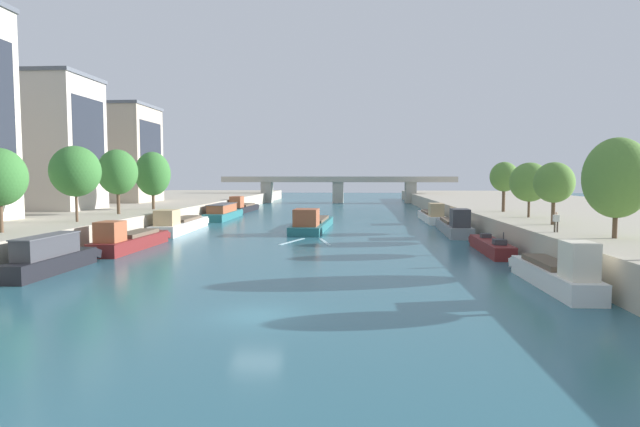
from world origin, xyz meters
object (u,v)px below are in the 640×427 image
at_px(barge_midriver, 312,223).
at_px(tree_right_third, 617,178).
at_px(tree_left_second, 153,174).
at_px(tree_right_distant, 554,183).
at_px(moored_boat_right_end, 556,273).
at_px(tree_right_midway, 529,182).
at_px(moored_boat_left_second, 223,212).
at_px(tree_left_distant, 118,172).
at_px(moored_boat_right_gap_after, 491,246).
at_px(person_on_quay, 556,221).
at_px(moored_boat_left_end, 130,240).
at_px(tree_left_nearest, 75,171).
at_px(moored_boat_right_lone, 432,215).
at_px(moored_boat_left_near, 243,207).
at_px(moored_boat_right_midway, 454,226).
at_px(tree_right_past_mid, 504,177).
at_px(moored_boat_left_lone, 180,224).
at_px(moored_boat_left_far, 51,257).
at_px(bridge_far, 338,186).

bearing_deg(barge_midriver, tree_right_third, -50.10).
bearing_deg(tree_left_second, tree_right_distant, -22.95).
bearing_deg(moored_boat_right_end, tree_right_midway, 75.86).
distance_m(moored_boat_left_second, moored_boat_right_end, 62.00).
bearing_deg(tree_left_distant, barge_midriver, 20.39).
relative_size(moored_boat_right_gap_after, tree_left_distant, 1.48).
bearing_deg(person_on_quay, moored_boat_left_end, 171.39).
relative_size(barge_midriver, tree_left_nearest, 2.58).
xyz_separation_m(moored_boat_left_second, tree_right_midway, (40.81, -26.92, 5.36)).
distance_m(moored_boat_right_lone, tree_left_nearest, 52.06).
relative_size(moored_boat_right_end, tree_left_distant, 1.51).
bearing_deg(moored_boat_left_end, moored_boat_left_near, 90.95).
height_order(moored_boat_left_near, moored_boat_right_gap_after, moored_boat_left_near).
bearing_deg(barge_midriver, tree_left_second, 178.06).
relative_size(moored_boat_right_gap_after, tree_left_nearest, 1.53).
height_order(moored_boat_right_midway, tree_right_past_mid, tree_right_past_mid).
xyz_separation_m(tree_right_third, tree_right_distant, (-0.45, 10.57, -0.46)).
distance_m(moored_boat_left_lone, tree_left_nearest, 17.67).
height_order(moored_boat_right_end, tree_left_second, tree_left_second).
relative_size(moored_boat_right_end, tree_left_nearest, 1.55).
relative_size(moored_boat_right_midway, tree_right_third, 2.18).
bearing_deg(tree_right_past_mid, person_on_quay, -96.09).
relative_size(moored_boat_right_gap_after, person_on_quay, 6.96).
xyz_separation_m(moored_boat_left_end, moored_boat_right_end, (34.27, -14.96, 0.06)).
bearing_deg(moored_boat_left_far, tree_right_past_mid, 37.07).
bearing_deg(tree_left_second, tree_right_past_mid, -2.02).
bearing_deg(moored_boat_left_lone, moored_boat_left_end, -87.32).
bearing_deg(tree_right_past_mid, moored_boat_left_end, -155.13).
distance_m(moored_boat_right_midway, tree_right_distant, 17.49).
height_order(tree_left_second, tree_right_past_mid, tree_left_second).
bearing_deg(bridge_far, moored_boat_left_lone, -103.31).
distance_m(tree_left_distant, tree_right_distant, 47.37).
height_order(barge_midriver, tree_left_second, tree_left_second).
xyz_separation_m(moored_boat_right_end, tree_right_third, (6.04, 5.36, 5.93)).
height_order(moored_boat_left_far, tree_right_third, tree_right_third).
relative_size(moored_boat_right_midway, tree_left_nearest, 2.12).
distance_m(moored_boat_right_gap_after, tree_right_past_mid, 20.18).
bearing_deg(moored_boat_left_lone, tree_right_past_mid, 3.17).
height_order(moored_boat_left_far, person_on_quay, person_on_quay).
xyz_separation_m(moored_boat_left_far, tree_right_distant, (40.30, 13.05, 5.29)).
xyz_separation_m(tree_left_distant, tree_right_distant, (46.22, -10.30, -1.08)).
relative_size(barge_midriver, moored_boat_right_gap_after, 1.69).
bearing_deg(moored_boat_left_far, bridge_far, 80.48).
bearing_deg(moored_boat_left_near, moored_boat_right_midway, -46.85).
bearing_deg(moored_boat_left_far, moored_boat_right_lone, 53.73).
xyz_separation_m(barge_midriver, tree_left_nearest, (-21.52, -18.83, 6.63)).
bearing_deg(moored_boat_left_end, moored_boat_right_gap_after, 0.85).
relative_size(moored_boat_right_end, tree_left_second, 1.49).
distance_m(moored_boat_left_end, tree_left_distant, 14.53).
xyz_separation_m(tree_left_distant, tree_right_past_mid, (46.63, 7.40, -0.58)).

